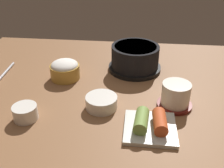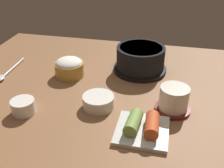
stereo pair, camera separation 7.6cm
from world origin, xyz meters
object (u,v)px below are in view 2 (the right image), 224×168
tea_cup_with_saucer (174,99)px  side_bowl_near (23,106)px  spoon (3,75)px  stone_pot (140,59)px  rice_bowl (69,67)px  banchan_cup_center (99,101)px  kimchi_plate (142,127)px

tea_cup_with_saucer → side_bowl_near: size_ratio=1.53×
side_bowl_near → spoon: size_ratio=0.33×
tea_cup_with_saucer → spoon: 53.66cm
tea_cup_with_saucer → spoon: (-53.19, 6.58, -2.72)cm
side_bowl_near → stone_pot: bearing=48.9°
rice_bowl → tea_cup_with_saucer: tea_cup_with_saucer is taller
banchan_cup_center → side_bowl_near: (-18.18, -6.69, 0.19)cm
banchan_cup_center → spoon: (-34.12, 9.37, -1.17)cm
kimchi_plate → spoon: size_ratio=0.67×
rice_bowl → kimchi_plate: rice_bowl is taller
stone_pot → banchan_cup_center: stone_pot is taller
banchan_cup_center → side_bowl_near: side_bowl_near is taller
stone_pot → kimchi_plate: (4.65, -30.92, -2.70)cm
tea_cup_with_saucer → spoon: size_ratio=0.51×
banchan_cup_center → kimchi_plate: bearing=-32.1°
banchan_cup_center → spoon: 35.40cm
stone_pot → kimchi_plate: size_ratio=1.43×
stone_pot → spoon: size_ratio=0.96×
tea_cup_with_saucer → banchan_cup_center: 19.34cm
side_bowl_near → rice_bowl: bearing=78.2°
banchan_cup_center → spoon: banchan_cup_center is taller
rice_bowl → banchan_cup_center: rice_bowl is taller
tea_cup_with_saucer → spoon: bearing=172.9°
rice_bowl → spoon: rice_bowl is taller
kimchi_plate → tea_cup_with_saucer: bearing=58.0°
tea_cup_with_saucer → rice_bowl: bearing=159.8°
stone_pot → banchan_cup_center: bearing=-108.6°
banchan_cup_center → tea_cup_with_saucer: bearing=8.3°
stone_pot → rice_bowl: (-21.48, -8.30, -1.22)cm
rice_bowl → kimchi_plate: (26.13, -22.63, -1.49)cm
kimchi_plate → side_bowl_near: kimchi_plate is taller
banchan_cup_center → rice_bowl: bearing=132.7°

